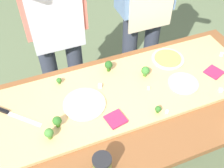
% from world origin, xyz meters
% --- Properties ---
extents(ground_plane, '(8.00, 8.00, 0.00)m').
position_xyz_m(ground_plane, '(0.00, 0.00, 0.00)').
color(ground_plane, '#60704C').
extents(prep_table, '(1.88, 0.84, 0.76)m').
position_xyz_m(prep_table, '(0.00, 0.00, 0.67)').
color(prep_table, brown).
rests_on(prep_table, ground).
extents(cutting_board, '(1.65, 0.54, 0.02)m').
position_xyz_m(cutting_board, '(0.01, 0.08, 0.77)').
color(cutting_board, tan).
rests_on(cutting_board, prep_table).
extents(chefs_knife, '(0.24, 0.24, 0.02)m').
position_xyz_m(chefs_knife, '(-0.61, 0.15, 0.79)').
color(chefs_knife, '#B7BABF').
rests_on(chefs_knife, cutting_board).
extents(pizza_whole_cheese_artichoke, '(0.18, 0.18, 0.02)m').
position_xyz_m(pizza_whole_cheese_artichoke, '(0.39, 0.00, 0.79)').
color(pizza_whole_cheese_artichoke, beige).
rests_on(pizza_whole_cheese_artichoke, cutting_board).
extents(pizza_whole_white_garlic, '(0.24, 0.24, 0.02)m').
position_xyz_m(pizza_whole_white_garlic, '(-0.21, 0.07, 0.79)').
color(pizza_whole_white_garlic, beige).
rests_on(pizza_whole_white_garlic, cutting_board).
extents(pizza_whole_pesto_green, '(0.21, 0.21, 0.02)m').
position_xyz_m(pizza_whole_pesto_green, '(0.41, 0.23, 0.79)').
color(pizza_whole_pesto_green, beige).
rests_on(pizza_whole_pesto_green, cutting_board).
extents(pizza_slice_near_left, '(0.11, 0.11, 0.01)m').
position_xyz_m(pizza_slice_near_left, '(-0.09, -0.10, 0.79)').
color(pizza_slice_near_left, '#9E234C').
rests_on(pizza_slice_near_left, cutting_board).
extents(pizza_slice_far_left, '(0.12, 0.12, 0.01)m').
position_xyz_m(pizza_slice_far_left, '(0.62, 0.01, 0.79)').
color(pizza_slice_far_left, '#9E234C').
rests_on(pizza_slice_far_left, cutting_board).
extents(broccoli_floret_front_right, '(0.05, 0.05, 0.07)m').
position_xyz_m(broccoli_floret_front_right, '(-0.44, -0.08, 0.82)').
color(broccoli_floret_front_right, '#487A23').
rests_on(broccoli_floret_front_right, cutting_board).
extents(broccoli_floret_back_mid, '(0.05, 0.05, 0.07)m').
position_xyz_m(broccoli_floret_back_mid, '(-0.38, -0.02, 0.82)').
color(broccoli_floret_back_mid, '#366618').
rests_on(broccoli_floret_back_mid, cutting_board).
extents(broccoli_floret_center_right, '(0.03, 0.03, 0.04)m').
position_xyz_m(broccoli_floret_center_right, '(-0.30, 0.28, 0.80)').
color(broccoli_floret_center_right, '#366618').
rests_on(broccoli_floret_center_right, cutting_board).
extents(broccoli_floret_back_left, '(0.05, 0.05, 0.07)m').
position_xyz_m(broccoli_floret_back_left, '(0.01, 0.27, 0.83)').
color(broccoli_floret_back_left, '#2C5915').
rests_on(broccoli_floret_back_left, cutting_board).
extents(broccoli_floret_center_left, '(0.03, 0.03, 0.05)m').
position_xyz_m(broccoli_floret_center_left, '(0.14, -0.13, 0.81)').
color(broccoli_floret_center_left, '#366618').
rests_on(broccoli_floret_center_left, cutting_board).
extents(broccoli_floret_front_mid, '(0.05, 0.05, 0.07)m').
position_xyz_m(broccoli_floret_front_mid, '(0.21, 0.15, 0.82)').
color(broccoli_floret_front_mid, '#3F7220').
rests_on(broccoli_floret_front_mid, cutting_board).
extents(cheese_crumble_a, '(0.02, 0.02, 0.01)m').
position_xyz_m(cheese_crumble_a, '(0.17, 0.04, 0.79)').
color(cheese_crumble_a, silver).
rests_on(cheese_crumble_a, cutting_board).
extents(cheese_crumble_b, '(0.02, 0.02, 0.02)m').
position_xyz_m(cheese_crumble_b, '(0.19, -0.15, 0.79)').
color(cheese_crumble_b, white).
rests_on(cheese_crumble_b, cutting_board).
extents(cheese_crumble_c, '(0.03, 0.03, 0.02)m').
position_xyz_m(cheese_crumble_c, '(-0.08, 0.16, 0.79)').
color(cheese_crumble_c, white).
rests_on(cheese_crumble_c, cutting_board).
extents(cheese_crumble_d, '(0.03, 0.03, 0.02)m').
position_xyz_m(cheese_crumble_d, '(0.76, 0.13, 0.79)').
color(cheese_crumble_d, white).
rests_on(cheese_crumble_d, cutting_board).
extents(cheese_crumble_e, '(0.03, 0.03, 0.02)m').
position_xyz_m(cheese_crumble_e, '(0.55, -0.13, 0.79)').
color(cheese_crumble_e, silver).
rests_on(cheese_crumble_e, cutting_board).
extents(sauce_jar, '(0.09, 0.09, 0.13)m').
position_xyz_m(sauce_jar, '(-0.25, -0.34, 0.82)').
color(sauce_jar, '#517033').
rests_on(sauce_jar, prep_table).
extents(cook_left, '(0.54, 0.39, 1.67)m').
position_xyz_m(cook_left, '(-0.21, 0.67, 1.00)').
color(cook_left, '#333847').
rests_on(cook_left, ground).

